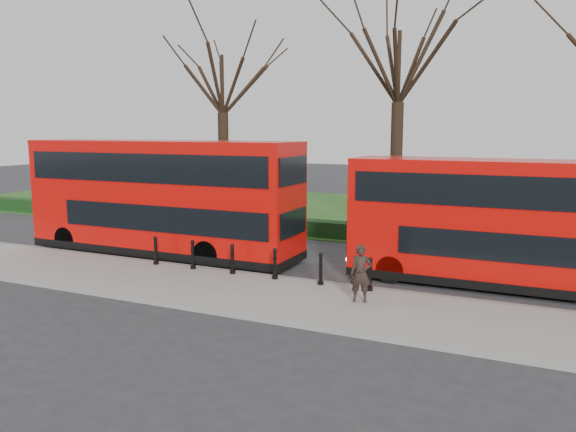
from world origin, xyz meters
The scene contains 13 objects.
ground centered at (0.00, 0.00, 0.00)m, with size 120.00×120.00×0.00m, color #28282B.
pavement centered at (0.00, -3.00, 0.07)m, with size 60.00×4.00×0.15m, color gray.
kerb centered at (0.00, -1.00, 0.07)m, with size 60.00×0.25×0.16m, color slate.
grass_verge centered at (0.00, 15.00, 0.03)m, with size 60.00×18.00×0.06m, color #254F1A.
hedge centered at (0.00, 6.80, 0.40)m, with size 60.00×0.90×0.80m, color black.
yellow_line_outer centered at (0.00, -0.70, 0.01)m, with size 60.00×0.10×0.01m, color yellow.
yellow_line_inner centered at (0.00, -0.50, 0.01)m, with size 60.00×0.10×0.01m, color yellow.
tree_left centered at (-8.00, 10.00, 7.96)m, with size 7.01×7.01×10.96m.
tree_mid centered at (2.00, 10.00, 8.49)m, with size 7.47×7.47×11.68m.
bollard_row centered at (-0.03, -1.35, 0.65)m, with size 8.34×0.15×1.00m.
bus_lead centered at (-5.26, 0.59, 2.34)m, with size 11.70×2.68×4.65m.
bus_rear centered at (7.96, 1.32, 2.09)m, with size 10.42×2.39×4.14m.
pedestrian centered at (4.14, -2.57, 0.99)m, with size 0.61×0.40×1.69m, color black.
Camera 1 is at (8.80, -17.77, 5.13)m, focal length 35.00 mm.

